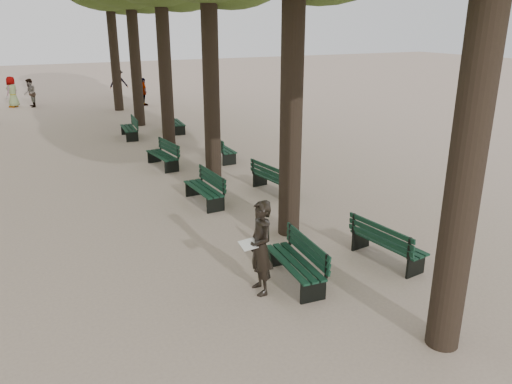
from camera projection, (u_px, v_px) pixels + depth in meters
name	position (u px, v px, depth m)	size (l,w,h in m)	color
ground	(299.00, 306.00, 9.19)	(120.00, 120.00, 0.00)	#BCA38E
bench_left_0	(295.00, 270.00, 9.92)	(0.71, 1.84, 0.92)	black
bench_left_1	(204.00, 194.00, 14.24)	(0.65, 1.82, 0.92)	black
bench_left_2	(163.00, 160.00, 17.79)	(0.78, 1.85, 0.92)	black
bench_left_3	(129.00, 132.00, 22.24)	(0.70, 1.84, 0.92)	black
bench_right_0	(387.00, 250.00, 10.80)	(0.80, 1.86, 0.92)	black
bench_right_1	(275.00, 184.00, 15.16)	(0.80, 1.86, 0.92)	black
bench_right_2	(221.00, 153.00, 18.73)	(0.60, 1.81, 0.92)	black
bench_right_3	(176.00, 126.00, 23.48)	(0.72, 1.84, 0.92)	black
man_with_map	(261.00, 248.00, 9.37)	(0.65, 0.77, 1.86)	black
pedestrian_b	(119.00, 83.00, 34.08)	(1.23, 0.38, 1.91)	#262628
pedestrian_a	(30.00, 93.00, 30.00)	(0.83, 0.34, 1.70)	#262628
pedestrian_d	(12.00, 92.00, 30.03)	(0.90, 0.37, 1.83)	#262628
pedestrian_c	(144.00, 92.00, 30.66)	(0.98, 0.34, 1.68)	#262628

